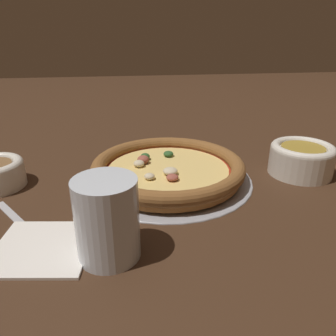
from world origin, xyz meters
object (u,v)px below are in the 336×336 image
object	(u,v)px
fork	(22,225)
bowl_near	(302,158)
pizza_tray	(168,178)
drinking_cup	(107,219)
napkin	(42,246)
pizza	(168,168)

from	to	relation	value
fork	bowl_near	bearing A→B (deg)	66.79
pizza_tray	drinking_cup	world-z (taller)	drinking_cup
drinking_cup	fork	world-z (taller)	drinking_cup
drinking_cup	napkin	xyz separation A→B (m)	(-0.09, 0.03, -0.05)
napkin	pizza_tray	bearing A→B (deg)	44.39
pizza_tray	drinking_cup	size ratio (longest dim) A/B	3.01
pizza	napkin	world-z (taller)	pizza
pizza	fork	xyz separation A→B (m)	(-0.24, -0.13, -0.02)
pizza	drinking_cup	world-z (taller)	drinking_cup
fork	pizza_tray	bearing A→B (deg)	82.03
pizza_tray	fork	bearing A→B (deg)	-151.23
bowl_near	napkin	bearing A→B (deg)	-158.43
napkin	fork	world-z (taller)	napkin
pizza	fork	bearing A→B (deg)	-151.19
pizza_tray	napkin	bearing A→B (deg)	-135.61
pizza_tray	pizza	xyz separation A→B (m)	(-0.00, 0.00, 0.02)
bowl_near	napkin	distance (m)	0.50
pizza	fork	size ratio (longest dim) A/B	2.05
pizza	bowl_near	world-z (taller)	bowl_near
bowl_near	pizza_tray	bearing A→B (deg)	178.06
napkin	drinking_cup	bearing A→B (deg)	-15.74
pizza_tray	napkin	size ratio (longest dim) A/B	2.30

